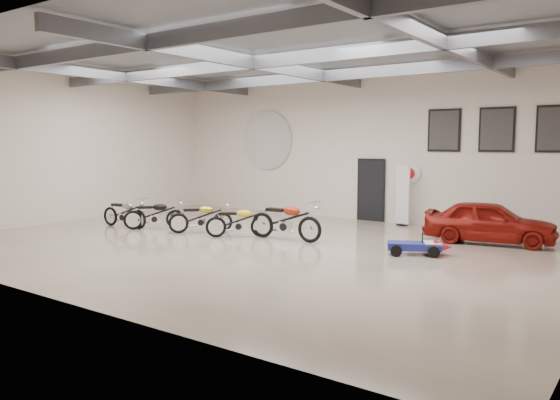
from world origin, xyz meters
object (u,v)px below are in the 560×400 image
Objects in this scene: go_kart at (420,243)px; vintage_car at (489,222)px; motorcycle_silver at (124,212)px; motorcycle_yellow at (238,221)px; banner_stand at (403,196)px; motorcycle_red at (285,220)px; motorcycle_gold at (201,217)px; motorcycle_black at (154,214)px.

go_kart is 2.79m from vintage_car.
motorcycle_silver reaches higher than motorcycle_yellow.
banner_stand is 9.02m from motorcycle_silver.
banner_stand reaches higher than motorcycle_red.
motorcycle_yellow is (1.42, 0.07, -0.01)m from motorcycle_gold.
motorcycle_yellow is at bearing -166.84° from motorcycle_red.
motorcycle_gold is at bearing -117.86° from banner_stand.
motorcycle_yellow is (3.08, 0.42, -0.01)m from motorcycle_black.
motorcycle_yellow is 5.23m from go_kart.
motorcycle_black is 9.90m from vintage_car.
motorcycle_black is (-6.05, -5.22, -0.48)m from banner_stand.
motorcycle_red is 3.83m from go_kart.
motorcycle_red is (-1.58, -4.41, -0.38)m from banner_stand.
motorcycle_black is 0.99× the size of motorcycle_gold.
motorcycle_silver is at bearing -170.74° from motorcycle_red.
motorcycle_silver is at bearing 148.54° from motorcycle_gold.
motorcycle_silver is at bearing 162.06° from go_kart.
vintage_car is at bearing 28.46° from motorcycle_red.
vintage_car is (0.94, 2.61, 0.30)m from go_kart.
motorcycle_gold is at bearing 159.65° from go_kart.
motorcycle_gold is 2.84m from motorcycle_red.
motorcycle_red is at bearing -24.74° from motorcycle_yellow.
motorcycle_silver is 11.00m from vintage_car.
motorcycle_silver is 1.02× the size of motorcycle_black.
motorcycle_gold is at bearing 12.09° from motorcycle_silver.
vintage_car is at bearing 43.93° from go_kart.
motorcycle_black is 0.84× the size of motorcycle_red.
motorcycle_gold is 8.24m from vintage_car.
vintage_car reaches higher than motorcycle_black.
banner_stand is at bearing -4.25° from motorcycle_black.
vintage_car reaches higher than motorcycle_gold.
vintage_car is (7.55, 3.30, 0.09)m from motorcycle_gold.
motorcycle_black is 1.69m from motorcycle_gold.
motorcycle_yellow is at bearing -37.26° from motorcycle_black.
motorcycle_yellow is at bearing -107.58° from banner_stand.
motorcycle_gold is at bearing 142.67° from motorcycle_yellow.
motorcycle_red reaches higher than motorcycle_yellow.
motorcycle_silver is at bearing -127.80° from banner_stand.
banner_stand reaches higher than go_kart.
motorcycle_gold is 0.55× the size of vintage_car.
motorcycle_yellow is 1.19× the size of go_kart.
motorcycle_black is at bearing -172.19° from motorcycle_red.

